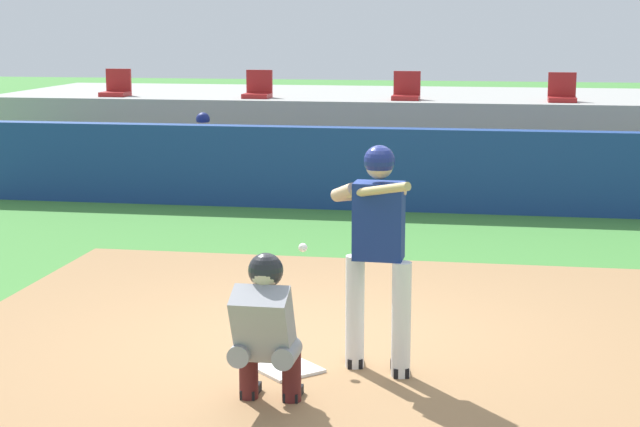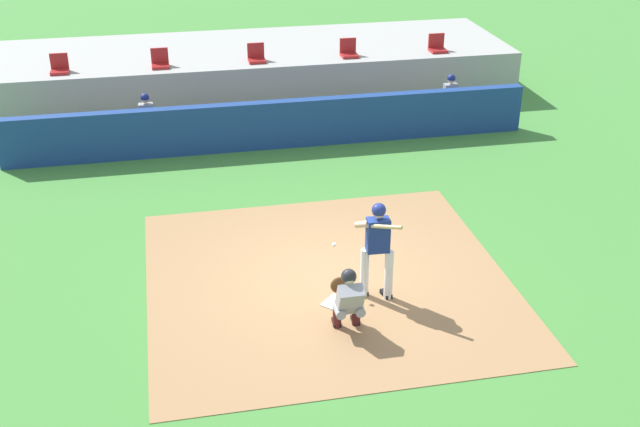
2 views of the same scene
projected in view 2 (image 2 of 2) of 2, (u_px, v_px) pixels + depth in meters
The scene contains 15 objects.
ground_plane at pixel (328, 280), 14.35m from camera, with size 80.00×80.00×0.00m, color #428438.
dirt_infield at pixel (328, 280), 14.35m from camera, with size 6.40×6.40×0.01m, color #9E754C.
home_plate at pixel (338, 303), 13.64m from camera, with size 0.44×0.44×0.02m, color white.
batter_at_plate at pixel (377, 245), 13.40m from camera, with size 0.68×0.77×1.80m.
catcher_crouched at pixel (348, 297), 12.73m from camera, with size 0.48×1.57×1.13m.
dugout_wall at pixel (273, 125), 19.77m from camera, with size 13.00×0.30×1.20m, color navy.
dugout_bench at pixel (268, 125), 20.81m from camera, with size 11.80×0.44×0.45m, color olive.
dugout_player_0 at pixel (147, 119), 19.93m from camera, with size 0.49×0.70×1.30m.
dugout_player_1 at pixel (452, 98), 21.36m from camera, with size 0.49×0.70×1.30m.
stands_platform at pixel (251, 70), 23.57m from camera, with size 15.00×4.40×1.40m, color #9E9E99.
stadium_seat_0 at pixel (60, 67), 20.93m from camera, with size 0.46×0.46×0.48m.
stadium_seat_1 at pixel (160, 62), 21.40m from camera, with size 0.46×0.46×0.48m.
stadium_seat_2 at pixel (256, 56), 21.87m from camera, with size 0.46×0.46×0.48m.
stadium_seat_3 at pixel (349, 51), 22.33m from camera, with size 0.46×0.46×0.48m.
stadium_seat_4 at pixel (437, 46), 22.80m from camera, with size 0.46×0.46×0.48m.
Camera 2 is at (-2.60, -12.00, 7.54)m, focal length 44.86 mm.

